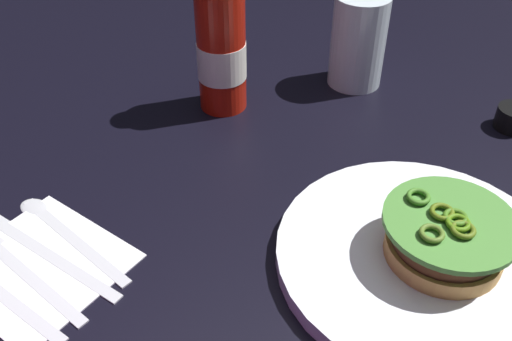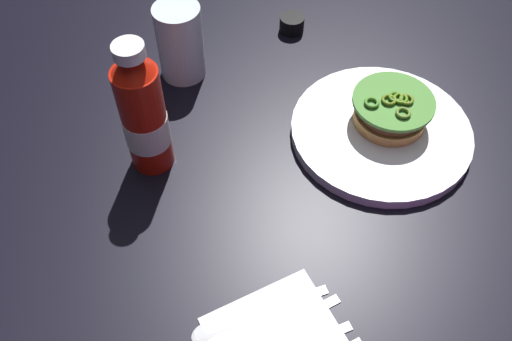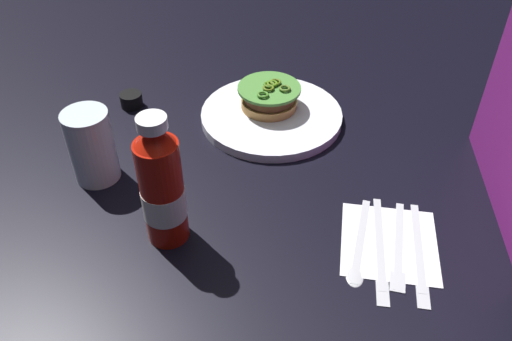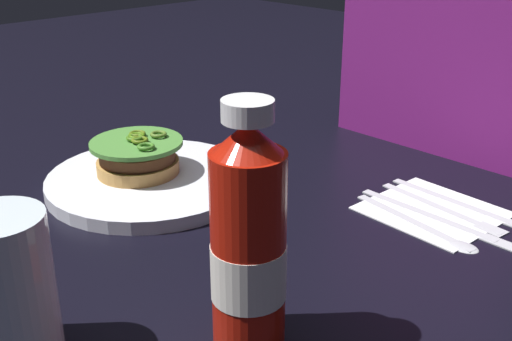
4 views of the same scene
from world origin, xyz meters
name	(u,v)px [view 1 (image 1 of 4)]	position (x,y,z in m)	size (l,w,h in m)	color
ground_plane	(367,197)	(0.00, 0.00, 0.00)	(3.00, 3.00, 0.00)	black
dinner_plate	(419,257)	(-0.08, 0.06, 0.01)	(0.28, 0.28, 0.02)	white
burger_sandwich	(446,237)	(-0.10, 0.06, 0.04)	(0.13, 0.13, 0.05)	#C38D48
ketchup_bottle	(221,41)	(0.25, -0.07, 0.10)	(0.07, 0.07, 0.22)	#AE180A
water_glass	(358,41)	(0.12, -0.22, 0.07)	(0.08, 0.08, 0.13)	silver
napkin	(39,265)	(0.23, 0.27, 0.00)	(0.15, 0.14, 0.00)	white
spoon_utensil	(57,224)	(0.25, 0.22, 0.00)	(0.18, 0.04, 0.00)	silver
steak_knife	(33,243)	(0.25, 0.26, 0.00)	(0.21, 0.02, 0.00)	silver
fork_utensil	(15,263)	(0.25, 0.28, 0.00)	(0.18, 0.04, 0.00)	silver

